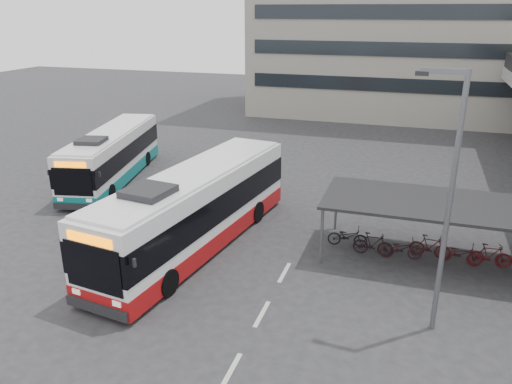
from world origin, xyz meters
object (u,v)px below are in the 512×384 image
(bus_main, at_px, (196,209))
(lamp_post, at_px, (447,192))
(bus_teal, at_px, (112,156))
(pedestrian, at_px, (100,240))

(bus_main, relative_size, lamp_post, 1.53)
(bus_teal, bearing_deg, lamp_post, -41.14)
(bus_main, distance_m, bus_teal, 10.93)
(lamp_post, bearing_deg, bus_main, 165.65)
(bus_main, xyz_separation_m, bus_teal, (-8.57, 6.78, -0.21))
(bus_main, bearing_deg, lamp_post, -10.60)
(bus_teal, bearing_deg, pedestrian, -72.34)
(bus_main, height_order, pedestrian, bus_main)
(bus_teal, relative_size, lamp_post, 1.35)
(bus_teal, relative_size, pedestrian, 6.74)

